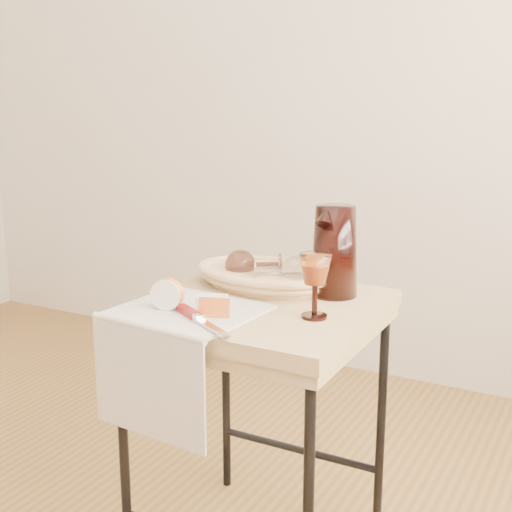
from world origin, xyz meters
The scene contains 11 objects.
wall_back centered at (0.00, 1.80, 1.35)m, with size 3.60×0.00×2.70m, color beige.
side_table centered at (0.55, 0.49, 0.35)m, with size 0.54×0.54×0.69m, color brown, non-canonical shape.
tea_towel centered at (0.44, 0.35, 0.69)m, with size 0.32×0.28×0.01m, color white.
bread_basket centered at (0.50, 0.62, 0.72)m, with size 0.34×0.24×0.05m, color tan, non-canonical shape.
goblet_lying_a centered at (0.47, 0.64, 0.74)m, with size 0.13×0.08×0.08m, color brown, non-canonical shape.
goblet_lying_b centered at (0.55, 0.60, 0.74)m, with size 0.13×0.08×0.08m, color white, non-canonical shape.
pitcher centered at (0.69, 0.64, 0.80)m, with size 0.16×0.24×0.27m, color black, non-canonical shape.
wine_goblet centered at (0.72, 0.45, 0.77)m, with size 0.07×0.07×0.15m, color white, non-canonical shape.
apple_half centered at (0.40, 0.34, 0.73)m, with size 0.08×0.04×0.07m, color red.
apple_wedge centered at (0.51, 0.34, 0.72)m, with size 0.07×0.04×0.05m, color white.
table_knife centered at (0.52, 0.28, 0.71)m, with size 0.22×0.02×0.02m, color silver, non-canonical shape.
Camera 1 is at (1.31, -0.93, 1.19)m, focal length 48.85 mm.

